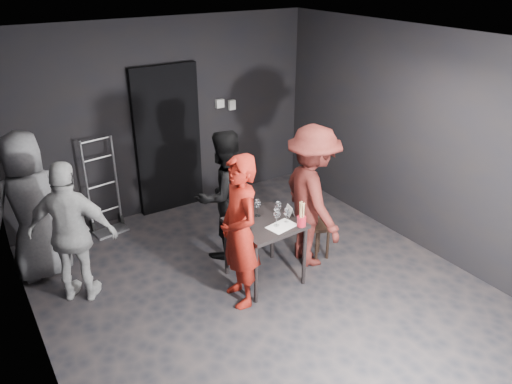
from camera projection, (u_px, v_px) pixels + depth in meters
floor at (262, 290)px, 5.60m from camera, size 4.50×5.00×0.02m
ceiling at (263, 42)px, 4.45m from camera, size 4.50×5.00×0.02m
wall_back at (165, 118)px, 6.94m from camera, size 4.50×0.04×2.70m
wall_front at (480, 317)px, 3.12m from camera, size 4.50×0.04×2.70m
wall_left at (24, 241)px, 3.94m from camera, size 0.04×5.00×2.70m
wall_right at (416, 140)px, 6.11m from camera, size 0.04×5.00×2.70m
doorway at (168, 140)px, 7.02m from camera, size 0.95×0.10×2.10m
wallbox_upper at (220, 103)px, 7.27m from camera, size 0.12×0.06×0.12m
wallbox_lower at (232, 105)px, 7.38m from camera, size 0.10×0.06×0.14m
hand_truck at (107, 214)px, 6.74m from camera, size 0.43×0.36×1.30m
tasting_table at (265, 229)px, 5.53m from camera, size 0.72×0.72×0.75m
stool at (318, 231)px, 6.06m from camera, size 0.32×0.32×0.47m
server_red at (240, 224)px, 5.06m from camera, size 0.53×0.73×1.86m
woman_black at (224, 191)px, 5.94m from camera, size 0.89×0.57×1.72m
man_maroon at (313, 187)px, 5.73m from camera, size 0.84×1.37×1.97m
bystander_cream at (72, 230)px, 5.14m from camera, size 1.08×0.95×1.68m
bystander_grey at (30, 196)px, 5.47m from camera, size 1.02×0.60×2.03m
tasting_mat at (282, 226)px, 5.38m from camera, size 0.35×0.27×0.00m
wine_glass_a at (249, 220)px, 5.28m from camera, size 0.10×0.10×0.22m
wine_glass_b at (246, 215)px, 5.40m from camera, size 0.10×0.10×0.21m
wine_glass_c at (258, 207)px, 5.56m from camera, size 0.09×0.09×0.22m
wine_glass_d at (277, 217)px, 5.35m from camera, size 0.11×0.11×0.22m
wine_glass_e at (286, 215)px, 5.43m from camera, size 0.07×0.07×0.18m
wine_glass_f at (278, 209)px, 5.53m from camera, size 0.10×0.10×0.21m
wine_bottle at (240, 216)px, 5.36m from camera, size 0.07×0.07×0.29m
breadstick_cup at (302, 214)px, 5.34m from camera, size 0.10×0.10×0.31m
reserved_card at (289, 211)px, 5.60m from camera, size 0.11×0.15×0.11m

